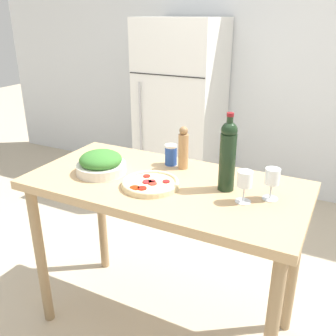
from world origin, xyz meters
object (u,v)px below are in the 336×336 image
object	(u,v)px
salad_bowl	(101,163)
salt_canister	(171,155)
refrigerator	(181,109)
homemade_pizza	(150,183)
pepper_mill	(183,148)
wine_glass_near	(245,181)
wine_glass_far	(272,179)
wine_bottle	(228,155)

from	to	relation	value
salad_bowl	salt_canister	world-z (taller)	salad_bowl
refrigerator	homemade_pizza	world-z (taller)	refrigerator
refrigerator	pepper_mill	distance (m)	1.69
homemade_pizza	salt_canister	size ratio (longest dim) A/B	2.43
wine_glass_near	wine_glass_far	size ratio (longest dim) A/B	1.00
refrigerator	salt_canister	bearing A→B (deg)	-66.97
pepper_mill	salad_bowl	distance (m)	0.43
wine_glass_near	wine_glass_far	xyz separation A→B (m)	(0.10, 0.08, -0.00)
salad_bowl	homemade_pizza	distance (m)	0.31
salad_bowl	homemade_pizza	xyz separation A→B (m)	(0.31, -0.03, -0.04)
pepper_mill	salad_bowl	xyz separation A→B (m)	(-0.35, -0.25, -0.06)
salt_canister	homemade_pizza	bearing A→B (deg)	-82.76
wine_glass_near	salad_bowl	distance (m)	0.75
pepper_mill	refrigerator	bearing A→B (deg)	115.36
refrigerator	pepper_mill	world-z (taller)	refrigerator
refrigerator	salad_bowl	distance (m)	1.81
wine_bottle	wine_glass_near	distance (m)	0.16
wine_glass_far	homemade_pizza	world-z (taller)	wine_glass_far
salad_bowl	wine_glass_near	bearing A→B (deg)	1.20
salad_bowl	salt_canister	xyz separation A→B (m)	(0.27, 0.27, 0.00)
refrigerator	salt_canister	world-z (taller)	refrigerator
wine_glass_near	salad_bowl	bearing A→B (deg)	-178.80
wine_glass_near	salt_canister	bearing A→B (deg)	152.48
salad_bowl	wine_glass_far	bearing A→B (deg)	6.54
pepper_mill	wine_bottle	bearing A→B (deg)	-26.84
refrigerator	pepper_mill	bearing A→B (deg)	-64.64
wine_bottle	wine_glass_far	bearing A→B (deg)	-1.82
salad_bowl	homemade_pizza	bearing A→B (deg)	-5.49
salt_canister	wine_bottle	bearing A→B (deg)	-23.65
wine_glass_far	wine_glass_near	bearing A→B (deg)	-140.54
wine_bottle	salad_bowl	world-z (taller)	wine_bottle
homemade_pizza	salad_bowl	bearing A→B (deg)	174.51
pepper_mill	homemade_pizza	world-z (taller)	pepper_mill
refrigerator	salad_bowl	bearing A→B (deg)	-78.26
refrigerator	wine_glass_near	world-z (taller)	refrigerator
refrigerator	wine_glass_far	bearing A→B (deg)	-53.90
wine_bottle	homemade_pizza	bearing A→B (deg)	-158.04
wine_bottle	wine_glass_near	world-z (taller)	wine_bottle
wine_glass_near	pepper_mill	xyz separation A→B (m)	(-0.40, 0.23, 0.01)
wine_glass_near	pepper_mill	distance (m)	0.46
pepper_mill	wine_glass_far	bearing A→B (deg)	-17.04
refrigerator	wine_bottle	bearing A→B (deg)	-58.79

